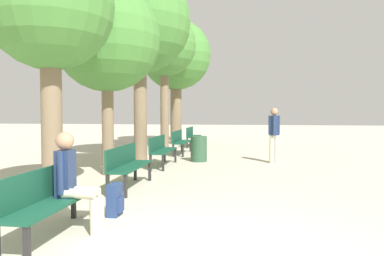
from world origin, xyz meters
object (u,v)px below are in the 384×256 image
object	(u,v)px
bench_row_4	(192,135)
tree_row_2	(140,23)
tree_row_1	(107,39)
trash_bin	(199,149)
backpack	(115,200)
bench_row_3	(180,140)
tree_row_3	(164,46)
tree_row_4	(176,56)
pedestrian_near	(274,131)
bench_row_0	(48,197)
bench_row_1	(127,163)
bench_row_2	(161,148)
tree_row_0	(50,9)
person_seated	(74,179)

from	to	relation	value
bench_row_4	tree_row_2	world-z (taller)	tree_row_2
tree_row_1	trash_bin	distance (m)	4.54
backpack	trash_bin	xyz separation A→B (m)	(0.48, 6.34, 0.16)
bench_row_3	tree_row_2	bearing A→B (deg)	-118.31
tree_row_2	tree_row_1	bearing A→B (deg)	-90.00
tree_row_3	tree_row_4	distance (m)	2.56
bench_row_4	backpack	bearing A→B (deg)	-87.60
bench_row_4	tree_row_4	bearing A→B (deg)	128.46
pedestrian_near	tree_row_1	bearing A→B (deg)	-147.27
bench_row_0	backpack	size ratio (longest dim) A/B	3.71
bench_row_1	bench_row_2	distance (m)	3.12
tree_row_3	trash_bin	distance (m)	5.75
bench_row_3	bench_row_0	bearing A→B (deg)	-90.00
bench_row_3	tree_row_0	bearing A→B (deg)	-97.54
bench_row_3	backpack	size ratio (longest dim) A/B	3.71
bench_row_0	bench_row_3	world-z (taller)	same
bench_row_2	backpack	world-z (taller)	bench_row_2
tree_row_4	person_seated	world-z (taller)	tree_row_4
bench_row_3	pedestrian_near	xyz separation A→B (m)	(3.30, -1.98, 0.45)
bench_row_3	tree_row_1	xyz separation A→B (m)	(-0.99, -4.73, 2.87)
bench_row_0	tree_row_3	distance (m)	11.83
tree_row_3	person_seated	xyz separation A→B (m)	(1.21, -10.90, -3.63)
bench_row_3	pedestrian_near	size ratio (longest dim) A/B	1.07
bench_row_4	pedestrian_near	xyz separation A→B (m)	(3.30, -5.10, 0.45)
bench_row_4	tree_row_4	distance (m)	4.08
bench_row_3	tree_row_4	xyz separation A→B (m)	(-0.99, 4.36, 3.76)
bench_row_0	bench_row_4	bearing A→B (deg)	90.00
bench_row_2	pedestrian_near	world-z (taller)	pedestrian_near
tree_row_3	bench_row_4	bearing A→B (deg)	53.27
backpack	pedestrian_near	world-z (taller)	pedestrian_near
bench_row_0	bench_row_1	distance (m)	3.12
bench_row_4	tree_row_1	size ratio (longest dim) A/B	0.39
tree_row_1	pedestrian_near	xyz separation A→B (m)	(4.28, 2.75, -2.42)
backpack	tree_row_0	bearing A→B (deg)	150.91
bench_row_0	tree_row_1	bearing A→B (deg)	102.04
tree_row_4	backpack	bearing A→B (deg)	-83.39
bench_row_0	person_seated	xyz separation A→B (m)	(0.23, 0.25, 0.18)
tree_row_0	pedestrian_near	size ratio (longest dim) A/B	2.70
tree_row_2	tree_row_3	xyz separation A→B (m)	(0.00, 3.63, -0.12)
bench_row_4	pedestrian_near	world-z (taller)	pedestrian_near
pedestrian_near	trash_bin	bearing A→B (deg)	178.66
bench_row_4	person_seated	world-z (taller)	person_seated
tree_row_4	pedestrian_near	bearing A→B (deg)	-55.96
pedestrian_near	tree_row_2	bearing A→B (deg)	178.00
tree_row_0	trash_bin	world-z (taller)	tree_row_0
bench_row_0	bench_row_2	xyz separation A→B (m)	(0.00, 6.24, 0.00)
tree_row_3	pedestrian_near	world-z (taller)	tree_row_3
bench_row_1	tree_row_2	bearing A→B (deg)	102.61
bench_row_0	tree_row_3	bearing A→B (deg)	95.05
bench_row_2	tree_row_0	world-z (taller)	tree_row_0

